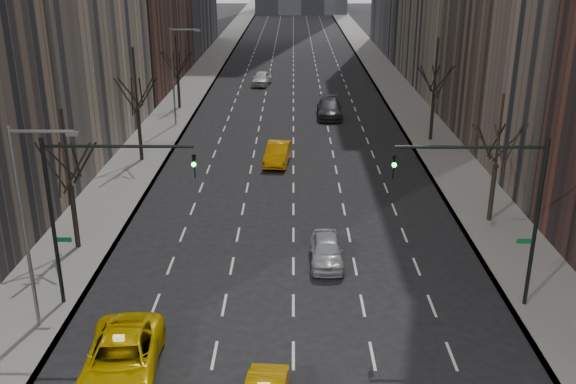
{
  "coord_description": "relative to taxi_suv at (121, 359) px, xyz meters",
  "views": [
    {
      "loc": [
        -0.04,
        -14.29,
        15.56
      ],
      "look_at": [
        -0.3,
        17.81,
        3.5
      ],
      "focal_mm": 40.0,
      "sensor_mm": 36.0,
      "label": 1
    }
  ],
  "objects": [
    {
      "name": "sidewalk_right",
      "position": [
        18.88,
        63.51,
        -0.77
      ],
      "size": [
        4.5,
        320.0,
        0.15
      ],
      "primitive_type": "cube",
      "color": "slate",
      "rests_on": "ground"
    },
    {
      "name": "taxi_suv",
      "position": [
        0.0,
        0.0,
        0.0
      ],
      "size": [
        3.29,
        6.27,
        1.68
      ],
      "primitive_type": "imported",
      "rotation": [
        0.0,
        0.0,
        0.08
      ],
      "color": "#D6AE04",
      "rests_on": "ground"
    },
    {
      "name": "tree_lw_c",
      "position": [
        -5.37,
        27.51,
        3.19
      ],
      "size": [
        3.36,
        3.5,
        8.74
      ],
      "color": "black",
      "rests_on": "ground"
    },
    {
      "name": "traffic_mast_left",
      "position": [
        -2.48,
        5.5,
        4.65
      ],
      "size": [
        6.69,
        0.39,
        8.0
      ],
      "color": "black",
      "rests_on": "ground"
    },
    {
      "name": "sidewalk_left",
      "position": [
        -5.62,
        63.51,
        -0.77
      ],
      "size": [
        4.5,
        320.0,
        0.15
      ],
      "primitive_type": "cube",
      "color": "slate",
      "rests_on": "ground"
    },
    {
      "name": "tree_rw_b",
      "position": [
        18.63,
        15.51,
        2.88
      ],
      "size": [
        3.36,
        3.5,
        7.82
      ],
      "color": "black",
      "rests_on": "ground"
    },
    {
      "name": "streetlight_far",
      "position": [
        -4.21,
        38.51,
        4.78
      ],
      "size": [
        2.83,
        0.22,
        9.0
      ],
      "color": "slate",
      "rests_on": "ground"
    },
    {
      "name": "traffic_mast_right",
      "position": [
        15.74,
        5.5,
        4.65
      ],
      "size": [
        6.69,
        0.39,
        8.0
      ],
      "color": "black",
      "rests_on": "ground"
    },
    {
      "name": "far_taxi",
      "position": [
        5.41,
        27.11,
        -0.03
      ],
      "size": [
        2.22,
        5.05,
        1.61
      ],
      "primitive_type": "imported",
      "rotation": [
        0.0,
        0.0,
        -0.11
      ],
      "color": "#FFA005",
      "rests_on": "ground"
    },
    {
      "name": "silver_sedan_ahead",
      "position": [
        8.39,
        9.94,
        -0.11
      ],
      "size": [
        1.75,
        4.31,
        1.46
      ],
      "primitive_type": "imported",
      "rotation": [
        0.0,
        0.0,
        -0.01
      ],
      "color": "#9C9EA3",
      "rests_on": "ground"
    },
    {
      "name": "tree_lw_d",
      "position": [
        -5.37,
        45.51,
        2.72
      ],
      "size": [
        3.36,
        3.5,
        7.36
      ],
      "color": "black",
      "rests_on": "ground"
    },
    {
      "name": "tree_lw_b",
      "position": [
        -5.37,
        11.51,
        2.88
      ],
      "size": [
        3.36,
        3.5,
        7.82
      ],
      "color": "black",
      "rests_on": "ground"
    },
    {
      "name": "tree_rw_c",
      "position": [
        18.63,
        33.51,
        3.19
      ],
      "size": [
        3.36,
        3.5,
        8.74
      ],
      "color": "black",
      "rests_on": "ground"
    },
    {
      "name": "streetlight_near",
      "position": [
        -4.21,
        3.51,
        4.78
      ],
      "size": [
        2.83,
        0.22,
        9.0
      ],
      "color": "slate",
      "rests_on": "ground"
    },
    {
      "name": "far_car_white",
      "position": [
        2.69,
        58.52,
        -0.01
      ],
      "size": [
        2.57,
        5.11,
        1.67
      ],
      "primitive_type": "imported",
      "rotation": [
        0.0,
        0.0,
        -0.13
      ],
      "color": "silver",
      "rests_on": "ground"
    },
    {
      "name": "far_suv_grey",
      "position": [
        10.22,
        42.16,
        0.02
      ],
      "size": [
        2.47,
        5.97,
        1.73
      ],
      "primitive_type": "imported",
      "rotation": [
        0.0,
        0.0,
        -0.01
      ],
      "color": "#313136",
      "rests_on": "ground"
    }
  ]
}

